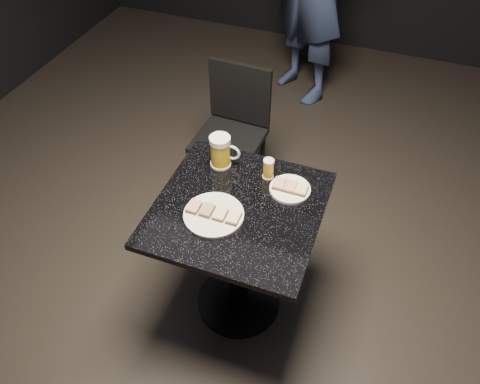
% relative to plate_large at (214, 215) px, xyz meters
% --- Properties ---
extents(floor, '(6.00, 6.00, 0.00)m').
position_rel_plate_large_xyz_m(floor, '(0.08, 0.08, -0.76)').
color(floor, black).
rests_on(floor, ground).
extents(plate_large, '(0.25, 0.25, 0.01)m').
position_rel_plate_large_xyz_m(plate_large, '(0.00, 0.00, 0.00)').
color(plate_large, white).
rests_on(plate_large, table).
extents(plate_small, '(0.18, 0.18, 0.01)m').
position_rel_plate_large_xyz_m(plate_small, '(0.26, 0.25, 0.00)').
color(plate_small, white).
rests_on(plate_small, table).
extents(table, '(0.70, 0.70, 0.75)m').
position_rel_plate_large_xyz_m(table, '(0.08, 0.08, -0.25)').
color(table, black).
rests_on(table, floor).
extents(beer_mug, '(0.14, 0.10, 0.16)m').
position_rel_plate_large_xyz_m(beer_mug, '(-0.09, 0.31, 0.07)').
color(beer_mug, silver).
rests_on(beer_mug, table).
extents(beer_tumbler, '(0.05, 0.05, 0.10)m').
position_rel_plate_large_xyz_m(beer_tumbler, '(0.14, 0.31, 0.04)').
color(beer_tumbler, silver).
rests_on(beer_tumbler, table).
extents(chair, '(0.39, 0.39, 0.86)m').
position_rel_plate_large_xyz_m(chair, '(-0.26, 0.89, -0.26)').
color(chair, black).
rests_on(chair, floor).
extents(canapes_on_plate_large, '(0.23, 0.07, 0.02)m').
position_rel_plate_large_xyz_m(canapes_on_plate_large, '(0.00, 0.00, 0.02)').
color(canapes_on_plate_large, '#4C3521').
rests_on(canapes_on_plate_large, plate_large).
extents(canapes_on_plate_small, '(0.15, 0.07, 0.02)m').
position_rel_plate_large_xyz_m(canapes_on_plate_small, '(0.26, 0.25, 0.02)').
color(canapes_on_plate_small, '#4C3521').
rests_on(canapes_on_plate_small, plate_small).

